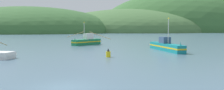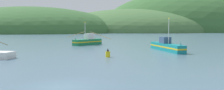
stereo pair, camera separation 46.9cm
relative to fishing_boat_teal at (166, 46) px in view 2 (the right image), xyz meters
name	(u,v)px [view 2 (the right image)]	position (x,y,z in m)	size (l,w,h in m)	color
ground_plane	(61,87)	(-9.95, -28.04, -0.87)	(600.00, 600.00, 0.00)	slate
hill_mid_left	(31,32)	(-111.97, 150.44, -0.87)	(168.92, 135.14, 47.01)	#386633
hill_mid_right	(131,32)	(-20.98, 193.04, -0.87)	(169.60, 135.68, 47.43)	#47703D
hill_far_left	(184,31)	(40.42, 230.64, -0.87)	(204.28, 163.42, 93.17)	#386633
fishing_boat_teal	(166,46)	(0.00, 0.00, 0.00)	(5.85, 11.57, 6.27)	#147F84
fishing_boat_green	(88,41)	(-18.78, 11.79, 0.11)	(13.71, 8.44, 5.85)	#197A47
channel_buoy	(108,54)	(-9.48, -10.87, -0.32)	(0.69, 0.69, 1.35)	yellow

